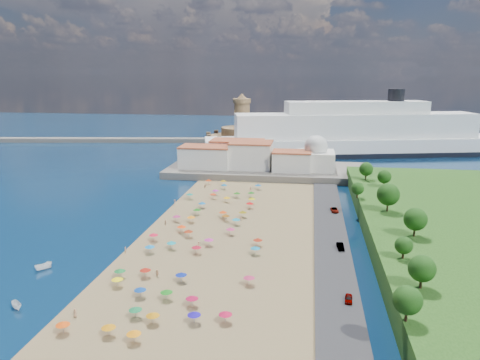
# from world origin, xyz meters

# --- Properties ---
(ground) EXTENTS (700.00, 700.00, 0.00)m
(ground) POSITION_xyz_m (0.00, 0.00, 0.00)
(ground) COLOR #071938
(ground) RESTS_ON ground
(terrace) EXTENTS (90.00, 36.00, 3.00)m
(terrace) POSITION_xyz_m (10.00, 73.00, 1.50)
(terrace) COLOR #59544C
(terrace) RESTS_ON ground
(jetty) EXTENTS (18.00, 70.00, 2.40)m
(jetty) POSITION_xyz_m (-12.00, 108.00, 1.20)
(jetty) COLOR #59544C
(jetty) RESTS_ON ground
(breakwater) EXTENTS (199.03, 34.77, 2.60)m
(breakwater) POSITION_xyz_m (-110.00, 153.00, 1.30)
(breakwater) COLOR #59544C
(breakwater) RESTS_ON ground
(waterfront_buildings) EXTENTS (57.00, 29.00, 11.00)m
(waterfront_buildings) POSITION_xyz_m (-3.05, 73.64, 7.88)
(waterfront_buildings) COLOR silver
(waterfront_buildings) RESTS_ON terrace
(domed_building) EXTENTS (16.00, 16.00, 15.00)m
(domed_building) POSITION_xyz_m (30.00, 71.00, 8.97)
(domed_building) COLOR silver
(domed_building) RESTS_ON terrace
(fortress) EXTENTS (40.00, 40.00, 32.40)m
(fortress) POSITION_xyz_m (-12.00, 138.00, 6.68)
(fortress) COLOR olive
(fortress) RESTS_ON ground
(cruise_ship) EXTENTS (163.88, 62.50, 35.61)m
(cruise_ship) POSITION_xyz_m (51.45, 128.02, 10.55)
(cruise_ship) COLOR black
(cruise_ship) RESTS_ON ground
(beach_parasols) EXTENTS (32.42, 114.25, 2.20)m
(beach_parasols) POSITION_xyz_m (-1.06, -11.40, 2.15)
(beach_parasols) COLOR gray
(beach_parasols) RESTS_ON beach
(beachgoers) EXTENTS (25.83, 99.21, 1.88)m
(beachgoers) POSITION_xyz_m (-6.54, -0.57, 1.14)
(beachgoers) COLOR tan
(beachgoers) RESTS_ON beach
(moored_boats) EXTENTS (8.65, 21.60, 1.61)m
(moored_boats) POSITION_xyz_m (-30.08, -45.44, 0.77)
(moored_boats) COLOR white
(moored_boats) RESTS_ON ground
(parked_cars) EXTENTS (2.62, 64.90, 1.42)m
(parked_cars) POSITION_xyz_m (36.00, -7.91, 1.36)
(parked_cars) COLOR gray
(parked_cars) RESTS_ON promenade
(hillside_trees) EXTENTS (15.03, 106.31, 8.08)m
(hillside_trees) POSITION_xyz_m (49.02, -7.51, 10.05)
(hillside_trees) COLOR #382314
(hillside_trees) RESTS_ON hillside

